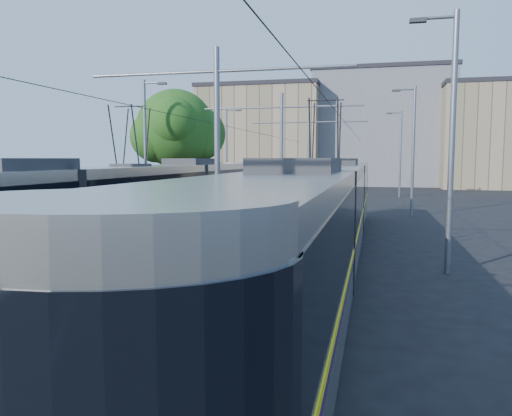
# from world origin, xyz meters

# --- Properties ---
(ground) EXTENTS (160.00, 160.00, 0.00)m
(ground) POSITION_xyz_m (0.00, 0.00, 0.00)
(ground) COLOR black
(ground) RESTS_ON ground
(platform) EXTENTS (4.00, 50.00, 0.30)m
(platform) POSITION_xyz_m (0.00, 17.00, 0.15)
(platform) COLOR gray
(platform) RESTS_ON ground
(tactile_strip_left) EXTENTS (0.70, 50.00, 0.01)m
(tactile_strip_left) POSITION_xyz_m (-1.45, 17.00, 0.30)
(tactile_strip_left) COLOR gray
(tactile_strip_left) RESTS_ON platform
(tactile_strip_right) EXTENTS (0.70, 50.00, 0.01)m
(tactile_strip_right) POSITION_xyz_m (1.45, 17.00, 0.30)
(tactile_strip_right) COLOR gray
(tactile_strip_right) RESTS_ON platform
(rails) EXTENTS (8.71, 70.00, 0.03)m
(rails) POSITION_xyz_m (0.00, 17.00, 0.02)
(rails) COLOR gray
(rails) RESTS_ON ground
(tram_left) EXTENTS (2.43, 30.53, 5.50)m
(tram_left) POSITION_xyz_m (-3.60, 8.73, 1.71)
(tram_left) COLOR black
(tram_left) RESTS_ON ground
(tram_right) EXTENTS (2.43, 29.72, 5.50)m
(tram_right) POSITION_xyz_m (3.60, 8.47, 1.86)
(tram_right) COLOR black
(tram_right) RESTS_ON ground
(catenary) EXTENTS (9.20, 70.00, 7.00)m
(catenary) POSITION_xyz_m (0.00, 14.15, 4.52)
(catenary) COLOR slate
(catenary) RESTS_ON platform
(street_lamps) EXTENTS (15.18, 38.22, 8.00)m
(street_lamps) POSITION_xyz_m (-0.00, 21.00, 4.18)
(street_lamps) COLOR slate
(street_lamps) RESTS_ON ground
(shelter) EXTENTS (0.73, 1.08, 2.27)m
(shelter) POSITION_xyz_m (0.57, 16.53, 1.49)
(shelter) COLOR black
(shelter) RESTS_ON platform
(tree) EXTENTS (5.51, 5.10, 8.01)m
(tree) POSITION_xyz_m (-6.97, 22.20, 5.42)
(tree) COLOR #382314
(tree) RESTS_ON ground
(building_left) EXTENTS (16.32, 12.24, 13.42)m
(building_left) POSITION_xyz_m (-10.00, 60.00, 6.72)
(building_left) COLOR tan
(building_left) RESTS_ON ground
(building_centre) EXTENTS (18.36, 14.28, 15.44)m
(building_centre) POSITION_xyz_m (6.00, 64.00, 7.73)
(building_centre) COLOR gray
(building_centre) RESTS_ON ground
(building_right) EXTENTS (14.28, 10.20, 12.70)m
(building_right) POSITION_xyz_m (20.00, 58.00, 6.36)
(building_right) COLOR tan
(building_right) RESTS_ON ground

